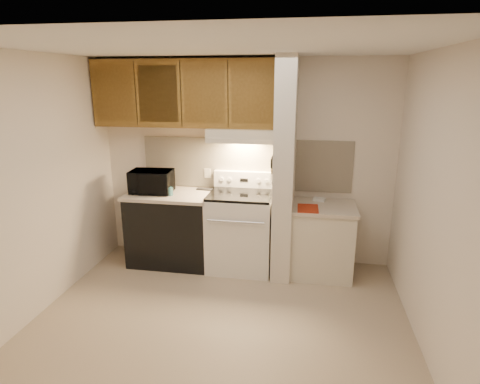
# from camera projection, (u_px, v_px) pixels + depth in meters

# --- Properties ---
(floor) EXTENTS (3.60, 3.60, 0.00)m
(floor) POSITION_uv_depth(u_px,v_px,m) (221.00, 319.00, 3.89)
(floor) COLOR tan
(floor) RESTS_ON ground
(ceiling) EXTENTS (3.60, 3.60, 0.00)m
(ceiling) POSITION_uv_depth(u_px,v_px,m) (217.00, 47.00, 3.21)
(ceiling) COLOR white
(ceiling) RESTS_ON wall_back
(wall_back) EXTENTS (3.60, 2.50, 0.02)m
(wall_back) POSITION_uv_depth(u_px,v_px,m) (245.00, 162.00, 4.97)
(wall_back) COLOR beige
(wall_back) RESTS_ON floor
(wall_left) EXTENTS (0.02, 3.00, 2.50)m
(wall_left) POSITION_uv_depth(u_px,v_px,m) (36.00, 187.00, 3.84)
(wall_left) COLOR beige
(wall_left) RESTS_ON floor
(wall_right) EXTENTS (0.02, 3.00, 2.50)m
(wall_right) POSITION_uv_depth(u_px,v_px,m) (435.00, 207.00, 3.26)
(wall_right) COLOR beige
(wall_right) RESTS_ON floor
(backsplash) EXTENTS (2.60, 0.02, 0.63)m
(backsplash) POSITION_uv_depth(u_px,v_px,m) (245.00, 164.00, 4.97)
(backsplash) COLOR #FFEECD
(backsplash) RESTS_ON wall_back
(range_body) EXTENTS (0.76, 0.65, 0.92)m
(range_body) POSITION_uv_depth(u_px,v_px,m) (241.00, 232.00, 4.86)
(range_body) COLOR silver
(range_body) RESTS_ON floor
(oven_window) EXTENTS (0.50, 0.01, 0.30)m
(oven_window) POSITION_uv_depth(u_px,v_px,m) (236.00, 239.00, 4.55)
(oven_window) COLOR black
(oven_window) RESTS_ON range_body
(oven_handle) EXTENTS (0.65, 0.02, 0.02)m
(oven_handle) POSITION_uv_depth(u_px,v_px,m) (235.00, 222.00, 4.46)
(oven_handle) COLOR silver
(oven_handle) RESTS_ON range_body
(cooktop) EXTENTS (0.74, 0.64, 0.03)m
(cooktop) POSITION_uv_depth(u_px,v_px,m) (241.00, 194.00, 4.73)
(cooktop) COLOR black
(cooktop) RESTS_ON range_body
(range_backguard) EXTENTS (0.76, 0.08, 0.20)m
(range_backguard) POSITION_uv_depth(u_px,v_px,m) (245.00, 179.00, 4.97)
(range_backguard) COLOR silver
(range_backguard) RESTS_ON range_body
(range_display) EXTENTS (0.10, 0.01, 0.04)m
(range_display) POSITION_uv_depth(u_px,v_px,m) (244.00, 180.00, 4.93)
(range_display) COLOR black
(range_display) RESTS_ON range_backguard
(range_knob_left_outer) EXTENTS (0.05, 0.02, 0.05)m
(range_knob_left_outer) POSITION_uv_depth(u_px,v_px,m) (222.00, 179.00, 4.97)
(range_knob_left_outer) COLOR silver
(range_knob_left_outer) RESTS_ON range_backguard
(range_knob_left_inner) EXTENTS (0.05, 0.02, 0.05)m
(range_knob_left_inner) POSITION_uv_depth(u_px,v_px,m) (230.00, 180.00, 4.96)
(range_knob_left_inner) COLOR silver
(range_knob_left_inner) RESTS_ON range_backguard
(range_knob_right_inner) EXTENTS (0.05, 0.02, 0.05)m
(range_knob_right_inner) POSITION_uv_depth(u_px,v_px,m) (258.00, 181.00, 4.90)
(range_knob_right_inner) COLOR silver
(range_knob_right_inner) RESTS_ON range_backguard
(range_knob_right_outer) EXTENTS (0.05, 0.02, 0.05)m
(range_knob_right_outer) POSITION_uv_depth(u_px,v_px,m) (267.00, 181.00, 4.88)
(range_knob_right_outer) COLOR silver
(range_knob_right_outer) RESTS_ON range_backguard
(dishwasher_front) EXTENTS (1.00, 0.63, 0.87)m
(dishwasher_front) POSITION_uv_depth(u_px,v_px,m) (172.00, 229.00, 5.02)
(dishwasher_front) COLOR black
(dishwasher_front) RESTS_ON floor
(left_countertop) EXTENTS (1.04, 0.67, 0.04)m
(left_countertop) POSITION_uv_depth(u_px,v_px,m) (170.00, 194.00, 4.90)
(left_countertop) COLOR beige
(left_countertop) RESTS_ON dishwasher_front
(spoon_rest) EXTENTS (0.24, 0.10, 0.02)m
(spoon_rest) POSITION_uv_depth(u_px,v_px,m) (206.00, 189.00, 5.01)
(spoon_rest) COLOR black
(spoon_rest) RESTS_ON left_countertop
(teal_jar) EXTENTS (0.10, 0.10, 0.10)m
(teal_jar) POSITION_uv_depth(u_px,v_px,m) (169.00, 191.00, 4.78)
(teal_jar) COLOR #2C5E62
(teal_jar) RESTS_ON left_countertop
(outlet) EXTENTS (0.08, 0.01, 0.12)m
(outlet) POSITION_uv_depth(u_px,v_px,m) (208.00, 173.00, 5.07)
(outlet) COLOR beige
(outlet) RESTS_ON backsplash
(microwave) EXTENTS (0.52, 0.37, 0.28)m
(microwave) POSITION_uv_depth(u_px,v_px,m) (151.00, 182.00, 4.87)
(microwave) COLOR black
(microwave) RESTS_ON left_countertop
(partition_pillar) EXTENTS (0.22, 0.70, 2.50)m
(partition_pillar) POSITION_uv_depth(u_px,v_px,m) (285.00, 170.00, 4.56)
(partition_pillar) COLOR beige
(partition_pillar) RESTS_ON floor
(pillar_trim) EXTENTS (0.01, 0.70, 0.04)m
(pillar_trim) POSITION_uv_depth(u_px,v_px,m) (275.00, 165.00, 4.56)
(pillar_trim) COLOR brown
(pillar_trim) RESTS_ON partition_pillar
(knife_strip) EXTENTS (0.02, 0.42, 0.04)m
(knife_strip) POSITION_uv_depth(u_px,v_px,m) (274.00, 165.00, 4.51)
(knife_strip) COLOR black
(knife_strip) RESTS_ON partition_pillar
(knife_blade_a) EXTENTS (0.01, 0.03, 0.16)m
(knife_blade_a) POSITION_uv_depth(u_px,v_px,m) (271.00, 177.00, 4.39)
(knife_blade_a) COLOR silver
(knife_blade_a) RESTS_ON knife_strip
(knife_handle_a) EXTENTS (0.02, 0.02, 0.10)m
(knife_handle_a) POSITION_uv_depth(u_px,v_px,m) (271.00, 163.00, 4.34)
(knife_handle_a) COLOR black
(knife_handle_a) RESTS_ON knife_strip
(knife_blade_b) EXTENTS (0.01, 0.04, 0.18)m
(knife_blade_b) POSITION_uv_depth(u_px,v_px,m) (272.00, 176.00, 4.46)
(knife_blade_b) COLOR silver
(knife_blade_b) RESTS_ON knife_strip
(knife_handle_b) EXTENTS (0.02, 0.02, 0.10)m
(knife_handle_b) POSITION_uv_depth(u_px,v_px,m) (272.00, 162.00, 4.42)
(knife_handle_b) COLOR black
(knife_handle_b) RESTS_ON knife_strip
(knife_blade_c) EXTENTS (0.01, 0.04, 0.20)m
(knife_blade_c) POSITION_uv_depth(u_px,v_px,m) (272.00, 175.00, 4.55)
(knife_blade_c) COLOR silver
(knife_blade_c) RESTS_ON knife_strip
(knife_handle_c) EXTENTS (0.02, 0.02, 0.10)m
(knife_handle_c) POSITION_uv_depth(u_px,v_px,m) (273.00, 160.00, 4.49)
(knife_handle_c) COLOR black
(knife_handle_c) RESTS_ON knife_strip
(knife_blade_d) EXTENTS (0.01, 0.04, 0.16)m
(knife_blade_d) POSITION_uv_depth(u_px,v_px,m) (273.00, 172.00, 4.62)
(knife_blade_d) COLOR silver
(knife_blade_d) RESTS_ON knife_strip
(knife_handle_d) EXTENTS (0.02, 0.02, 0.10)m
(knife_handle_d) POSITION_uv_depth(u_px,v_px,m) (273.00, 159.00, 4.57)
(knife_handle_d) COLOR black
(knife_handle_d) RESTS_ON knife_strip
(knife_blade_e) EXTENTS (0.01, 0.04, 0.18)m
(knife_blade_e) POSITION_uv_depth(u_px,v_px,m) (274.00, 171.00, 4.68)
(knife_blade_e) COLOR silver
(knife_blade_e) RESTS_ON knife_strip
(knife_handle_e) EXTENTS (0.02, 0.02, 0.10)m
(knife_handle_e) POSITION_uv_depth(u_px,v_px,m) (274.00, 157.00, 4.66)
(knife_handle_e) COLOR black
(knife_handle_e) RESTS_ON knife_strip
(oven_mitt) EXTENTS (0.03, 0.11, 0.26)m
(oven_mitt) POSITION_uv_depth(u_px,v_px,m) (274.00, 173.00, 4.76)
(oven_mitt) COLOR slate
(oven_mitt) RESTS_ON partition_pillar
(right_cab_base) EXTENTS (0.70, 0.60, 0.81)m
(right_cab_base) POSITION_uv_depth(u_px,v_px,m) (322.00, 242.00, 4.72)
(right_cab_base) COLOR beige
(right_cab_base) RESTS_ON floor
(right_countertop) EXTENTS (0.74, 0.64, 0.04)m
(right_countertop) POSITION_uv_depth(u_px,v_px,m) (324.00, 207.00, 4.60)
(right_countertop) COLOR beige
(right_countertop) RESTS_ON right_cab_base
(red_folder) EXTENTS (0.24, 0.32, 0.01)m
(red_folder) POSITION_uv_depth(u_px,v_px,m) (308.00, 208.00, 4.48)
(red_folder) COLOR #9C2610
(red_folder) RESTS_ON right_countertop
(white_box) EXTENTS (0.15, 0.12, 0.04)m
(white_box) POSITION_uv_depth(u_px,v_px,m) (319.00, 199.00, 4.77)
(white_box) COLOR white
(white_box) RESTS_ON right_countertop
(range_hood) EXTENTS (0.78, 0.44, 0.15)m
(range_hood) POSITION_uv_depth(u_px,v_px,m) (242.00, 135.00, 4.66)
(range_hood) COLOR beige
(range_hood) RESTS_ON upper_cabinets
(hood_lip) EXTENTS (0.78, 0.04, 0.06)m
(hood_lip) POSITION_uv_depth(u_px,v_px,m) (239.00, 141.00, 4.48)
(hood_lip) COLOR beige
(hood_lip) RESTS_ON range_hood
(upper_cabinets) EXTENTS (2.18, 0.33, 0.77)m
(upper_cabinets) POSITION_uv_depth(u_px,v_px,m) (185.00, 94.00, 4.69)
(upper_cabinets) COLOR brown
(upper_cabinets) RESTS_ON wall_back
(cab_door_a) EXTENTS (0.46, 0.01, 0.63)m
(cab_door_a) POSITION_uv_depth(u_px,v_px,m) (114.00, 94.00, 4.67)
(cab_door_a) COLOR brown
(cab_door_a) RESTS_ON upper_cabinets
(cab_gap_a) EXTENTS (0.01, 0.01, 0.73)m
(cab_gap_a) POSITION_uv_depth(u_px,v_px,m) (136.00, 94.00, 4.63)
(cab_gap_a) COLOR black
(cab_gap_a) RESTS_ON upper_cabinets
(cab_door_b) EXTENTS (0.46, 0.01, 0.63)m
(cab_door_b) POSITION_uv_depth(u_px,v_px,m) (158.00, 94.00, 4.58)
(cab_door_b) COLOR brown
(cab_door_b) RESTS_ON upper_cabinets
(cab_gap_b) EXTENTS (0.01, 0.01, 0.73)m
(cab_gap_b) POSITION_uv_depth(u_px,v_px,m) (181.00, 94.00, 4.54)
(cab_gap_b) COLOR black
(cab_gap_b) RESTS_ON upper_cabinets
(cab_door_c) EXTENTS (0.46, 0.01, 0.63)m
(cab_door_c) POSITION_uv_depth(u_px,v_px,m) (204.00, 94.00, 4.50)
(cab_door_c) COLOR brown
(cab_door_c) RESTS_ON upper_cabinets
(cab_gap_c) EXTENTS (0.01, 0.01, 0.73)m
(cab_gap_c) POSITION_uv_depth(u_px,v_px,m) (228.00, 94.00, 4.45)
(cab_gap_c) COLOR black
(cab_gap_c) RESTS_ON upper_cabinets
(cab_door_d) EXTENTS (0.46, 0.01, 0.63)m
(cab_door_d) POSITION_uv_depth(u_px,v_px,m) (252.00, 94.00, 4.41)
(cab_door_d) COLOR brown
(cab_door_d) RESTS_ON upper_cabinets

